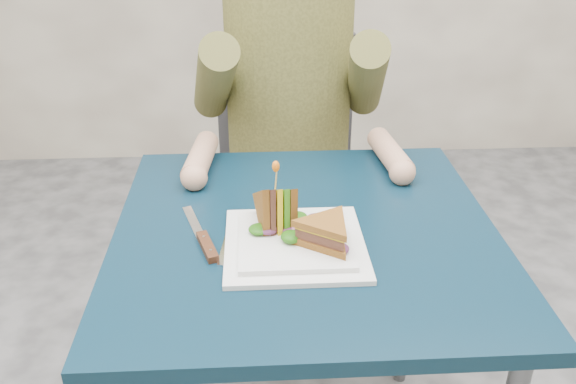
{
  "coord_description": "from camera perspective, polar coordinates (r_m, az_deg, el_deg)",
  "views": [
    {
      "loc": [
        -0.09,
        -1.03,
        1.35
      ],
      "look_at": [
        -0.04,
        -0.02,
        0.82
      ],
      "focal_mm": 38.0,
      "sensor_mm": 36.0,
      "label": 1
    }
  ],
  "objects": [
    {
      "name": "toothpick",
      "position": [
        1.12,
        -1.14,
        1.12
      ],
      "size": [
        0.01,
        0.01,
        0.06
      ],
      "primitive_type": "cylinder",
      "rotation": [
        0.14,
        0.07,
        0.0
      ],
      "color": "tan",
      "rests_on": "sandwich_upright"
    },
    {
      "name": "diner",
      "position": [
        1.65,
        0.12,
        12.31
      ],
      "size": [
        0.54,
        0.59,
        0.74
      ],
      "color": "brown",
      "rests_on": "chair"
    },
    {
      "name": "sandwich_upright",
      "position": [
        1.15,
        -1.11,
        -1.73
      ],
      "size": [
        0.09,
        0.15,
        0.15
      ],
      "color": "brown",
      "rests_on": "plate"
    },
    {
      "name": "onion_ring",
      "position": [
        1.13,
        1.4,
        -3.49
      ],
      "size": [
        0.04,
        0.04,
        0.02
      ],
      "primitive_type": "torus",
      "rotation": [
        0.44,
        0.0,
        0.0
      ],
      "color": "#9E4C7A",
      "rests_on": "plate"
    },
    {
      "name": "knife",
      "position": [
        1.16,
        -7.8,
        -4.63
      ],
      "size": [
        0.09,
        0.22,
        0.02
      ],
      "color": "silver",
      "rests_on": "table"
    },
    {
      "name": "plate",
      "position": [
        1.14,
        0.65,
        -4.77
      ],
      "size": [
        0.26,
        0.26,
        0.02
      ],
      "color": "white",
      "rests_on": "table"
    },
    {
      "name": "toothpick_frill",
      "position": [
        1.11,
        -1.15,
        2.41
      ],
      "size": [
        0.01,
        0.01,
        0.02
      ],
      "primitive_type": "ellipsoid",
      "color": "orange",
      "rests_on": "sandwich_upright"
    },
    {
      "name": "chair",
      "position": [
        1.88,
        -0.1,
        2.2
      ],
      "size": [
        0.42,
        0.4,
        0.93
      ],
      "color": "#47474C",
      "rests_on": "ground"
    },
    {
      "name": "table",
      "position": [
        1.25,
        1.63,
        -6.51
      ],
      "size": [
        0.75,
        0.75,
        0.73
      ],
      "color": "black",
      "rests_on": "ground"
    },
    {
      "name": "sandwich_flat",
      "position": [
        1.1,
        3.6,
        -3.78
      ],
      "size": [
        0.18,
        0.18,
        0.05
      ],
      "color": "brown",
      "rests_on": "plate"
    },
    {
      "name": "fork",
      "position": [
        1.17,
        -5.67,
        -4.47
      ],
      "size": [
        0.04,
        0.18,
        0.01
      ],
      "color": "silver",
      "rests_on": "table"
    },
    {
      "name": "lettuce_spill",
      "position": [
        1.14,
        0.87,
        -3.59
      ],
      "size": [
        0.15,
        0.13,
        0.02
      ],
      "primitive_type": null,
      "color": "#337A14",
      "rests_on": "plate"
    }
  ]
}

